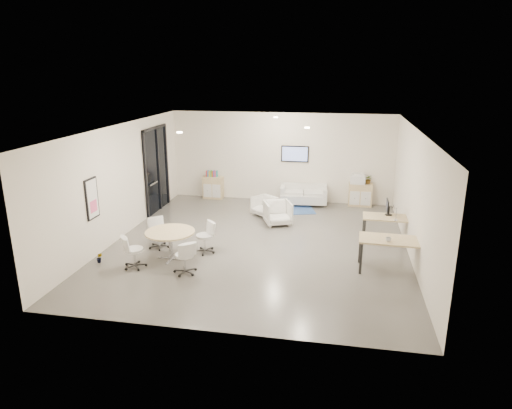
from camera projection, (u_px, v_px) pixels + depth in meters
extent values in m
cube|color=#56534E|center=(259.00, 257.00, 12.79)|extent=(8.00, 9.00, 0.80)
cube|color=white|center=(259.00, 112.00, 11.65)|extent=(8.00, 9.00, 0.80)
cube|color=silver|center=(282.00, 155.00, 16.84)|extent=(8.00, 0.80, 3.20)
cube|color=silver|center=(207.00, 261.00, 7.60)|extent=(8.00, 0.80, 3.20)
cube|color=silver|center=(107.00, 181.00, 12.99)|extent=(0.80, 9.00, 3.20)
cube|color=silver|center=(431.00, 196.00, 11.45)|extent=(0.80, 9.00, 3.20)
cube|color=black|center=(156.00, 169.00, 15.32)|extent=(0.02, 1.90, 2.85)
cube|color=black|center=(154.00, 128.00, 14.92)|extent=(0.06, 1.90, 0.08)
cube|color=black|center=(146.00, 175.00, 14.46)|extent=(0.06, 0.08, 2.85)
cube|color=black|center=(167.00, 164.00, 16.17)|extent=(0.06, 0.08, 2.85)
cube|color=black|center=(159.00, 169.00, 15.46)|extent=(0.06, 0.07, 2.85)
cube|color=#B2B2B7|center=(153.00, 183.00, 14.99)|extent=(0.04, 0.60, 0.05)
cube|color=black|center=(92.00, 199.00, 11.43)|extent=(0.04, 0.54, 1.04)
cube|color=white|center=(93.00, 199.00, 11.42)|extent=(0.01, 0.46, 0.96)
cube|color=#F0598C|center=(94.00, 206.00, 11.48)|extent=(0.01, 0.32, 0.30)
cube|color=black|center=(295.00, 154.00, 16.29)|extent=(0.98, 0.05, 0.58)
cube|color=#7E93DA|center=(295.00, 154.00, 16.27)|extent=(0.90, 0.01, 0.50)
cylinder|color=#FFEAC6|center=(180.00, 132.00, 11.14)|extent=(0.14, 0.14, 0.03)
cylinder|color=#FFEAC6|center=(307.00, 128.00, 12.03)|extent=(0.14, 0.14, 0.03)
cylinder|color=#FFEAC6|center=(276.00, 117.00, 14.59)|extent=(0.14, 0.14, 0.03)
cube|color=tan|center=(213.00, 187.00, 17.04)|extent=(0.74, 0.37, 0.83)
cube|color=silver|center=(208.00, 191.00, 16.91)|extent=(0.31, 0.02, 0.50)
cube|color=silver|center=(216.00, 191.00, 16.85)|extent=(0.31, 0.02, 0.50)
cube|color=tan|center=(360.00, 195.00, 16.09)|extent=(0.81, 0.38, 0.81)
cube|color=silver|center=(355.00, 198.00, 15.96)|extent=(0.34, 0.02, 0.49)
cube|color=silver|center=(366.00, 199.00, 15.89)|extent=(0.34, 0.02, 0.49)
cube|color=red|center=(207.00, 174.00, 16.93)|extent=(0.04, 0.14, 0.22)
cube|color=#337FCC|center=(208.00, 174.00, 16.92)|extent=(0.04, 0.14, 0.22)
cube|color=gold|center=(210.00, 174.00, 16.91)|extent=(0.04, 0.14, 0.22)
cube|color=#4CB24C|center=(211.00, 174.00, 16.90)|extent=(0.04, 0.14, 0.22)
cube|color=#CC6619|center=(213.00, 174.00, 16.89)|extent=(0.04, 0.14, 0.22)
cube|color=purple|center=(214.00, 174.00, 16.88)|extent=(0.04, 0.14, 0.22)
cube|color=#E54C7F|center=(216.00, 174.00, 16.87)|extent=(0.04, 0.14, 0.22)
cube|color=teal|center=(217.00, 174.00, 16.86)|extent=(0.04, 0.14, 0.22)
cube|color=white|center=(358.00, 179.00, 15.95)|extent=(0.54, 0.46, 0.30)
cube|color=white|center=(358.00, 174.00, 15.90)|extent=(0.40, 0.34, 0.06)
cube|color=silver|center=(303.00, 198.00, 16.26)|extent=(1.69, 0.94, 0.31)
cube|color=silver|center=(304.00, 187.00, 16.47)|extent=(1.64, 0.31, 0.31)
cube|color=silver|center=(283.00, 193.00, 16.34)|extent=(0.21, 0.82, 0.61)
cube|color=silver|center=(324.00, 195.00, 16.08)|extent=(0.21, 0.82, 0.61)
cube|color=#305394|center=(290.00, 210.00, 15.69)|extent=(1.84, 1.48, 0.01)
imported|color=silver|center=(264.00, 205.00, 15.09)|extent=(0.92, 0.91, 0.69)
imported|color=silver|center=(278.00, 212.00, 14.17)|extent=(1.00, 0.97, 0.81)
cube|color=tan|center=(389.00, 217.00, 12.66)|extent=(1.42, 0.74, 0.04)
cube|color=black|center=(364.00, 232.00, 12.60)|extent=(0.05, 0.05, 0.69)
cube|color=black|center=(414.00, 235.00, 12.37)|extent=(0.05, 0.05, 0.69)
cube|color=black|center=(364.00, 225.00, 13.16)|extent=(0.05, 0.05, 0.69)
cube|color=black|center=(411.00, 228.00, 12.93)|extent=(0.05, 0.05, 0.69)
cube|color=tan|center=(392.00, 240.00, 10.80)|extent=(1.57, 0.84, 0.04)
cube|color=black|center=(361.00, 259.00, 10.73)|extent=(0.05, 0.05, 0.76)
cube|color=black|center=(424.00, 263.00, 10.48)|extent=(0.05, 0.05, 0.76)
cube|color=black|center=(360.00, 248.00, 11.35)|extent=(0.05, 0.05, 0.76)
cube|color=black|center=(420.00, 253.00, 11.10)|extent=(0.05, 0.05, 0.76)
cylinder|color=black|center=(388.00, 215.00, 12.79)|extent=(0.20, 0.20, 0.02)
cube|color=black|center=(389.00, 211.00, 12.76)|extent=(0.04, 0.03, 0.24)
cube|color=black|center=(387.00, 205.00, 12.72)|extent=(0.03, 0.50, 0.32)
cylinder|color=tan|center=(170.00, 232.00, 11.44)|extent=(1.25, 1.25, 0.04)
cylinder|color=#B2B2B7|center=(171.00, 246.00, 11.55)|extent=(0.10, 0.10, 0.72)
cube|color=#B2B2B7|center=(171.00, 259.00, 11.65)|extent=(0.73, 0.06, 0.03)
cube|color=#B2B2B7|center=(171.00, 259.00, 11.65)|extent=(0.06, 0.73, 0.03)
imported|color=#3F7F3F|center=(369.00, 180.00, 15.91)|extent=(0.37, 0.39, 0.25)
imported|color=#3F7F3F|center=(100.00, 261.00, 11.43)|extent=(0.22, 0.30, 0.12)
imported|color=white|center=(388.00, 239.00, 10.62)|extent=(0.13, 0.11, 0.13)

